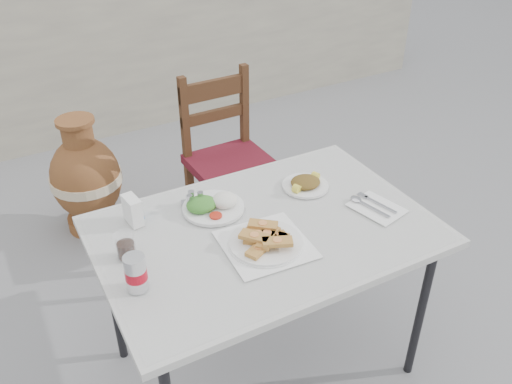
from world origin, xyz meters
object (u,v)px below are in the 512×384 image
soda_can (136,273)px  cola_glass (126,247)px  cafe_table (265,239)px  terracotta_urn (86,179)px  pide_plate (266,238)px  salad_rice_plate (213,205)px  salad_chopped_plate (305,183)px  napkin_holder (133,210)px  chair (228,159)px  condiment_caddy (194,201)px

soda_can → cola_glass: (0.02, 0.16, -0.02)m
cafe_table → terracotta_urn: 1.41m
cola_glass → pide_plate: bearing=-22.1°
pide_plate → cola_glass: size_ratio=3.33×
salad_rice_plate → cola_glass: 0.38m
cafe_table → salad_chopped_plate: 0.32m
pide_plate → terracotta_urn: (-0.29, 1.41, -0.43)m
cafe_table → terracotta_urn: bearing=104.5°
napkin_holder → chair: 0.97m
pide_plate → condiment_caddy: size_ratio=2.99×
cafe_table → salad_rice_plate: salad_rice_plate is taller
cafe_table → salad_rice_plate: 0.23m
salad_rice_plate → salad_chopped_plate: size_ratio=1.25×
salad_rice_plate → soda_can: soda_can is taller
salad_chopped_plate → soda_can: bearing=-163.8°
pide_plate → salad_rice_plate: (-0.06, 0.28, -0.01)m
napkin_holder → salad_chopped_plate: bearing=-15.2°
soda_can → chair: (0.80, 0.95, -0.30)m
cafe_table → pide_plate: (-0.05, -0.08, 0.08)m
cafe_table → terracotta_urn: cafe_table is taller
pide_plate → salad_rice_plate: 0.28m
salad_rice_plate → chair: bearing=58.9°
cafe_table → napkin_holder: size_ratio=11.55×
pide_plate → condiment_caddy: (-0.11, 0.33, -0.00)m
cola_glass → napkin_holder: bearing=63.9°
soda_can → terracotta_urn: size_ratio=0.18×
napkin_holder → condiment_caddy: 0.23m
soda_can → terracotta_urn: 1.48m
condiment_caddy → chair: 0.83m
soda_can → cola_glass: bearing=83.1°
soda_can → terracotta_urn: (0.15, 1.40, -0.46)m
salad_rice_plate → soda_can: 0.47m
chair → cafe_table: bearing=-109.5°
pide_plate → cola_glass: (-0.42, 0.17, 0.01)m
terracotta_urn → soda_can: bearing=-96.1°
soda_can → chair: size_ratio=0.13×
cafe_table → salad_chopped_plate: size_ratio=6.49×
pide_plate → condiment_caddy: bearing=109.0°
salad_chopped_plate → soda_can: 0.80m
cafe_table → soda_can: (-0.49, -0.07, 0.11)m
pide_plate → condiment_caddy: 0.35m
salad_rice_plate → chair: chair is taller
salad_rice_plate → napkin_holder: bearing=166.3°
cafe_table → cola_glass: size_ratio=13.00×
condiment_caddy → pide_plate: bearing=-71.0°
salad_chopped_plate → condiment_caddy: 0.45m
salad_chopped_plate → napkin_holder: napkin_holder is taller
salad_chopped_plate → soda_can: (-0.77, -0.22, 0.05)m
salad_rice_plate → condiment_caddy: condiment_caddy is taller
salad_rice_plate → salad_chopped_plate: (0.38, -0.04, -0.01)m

